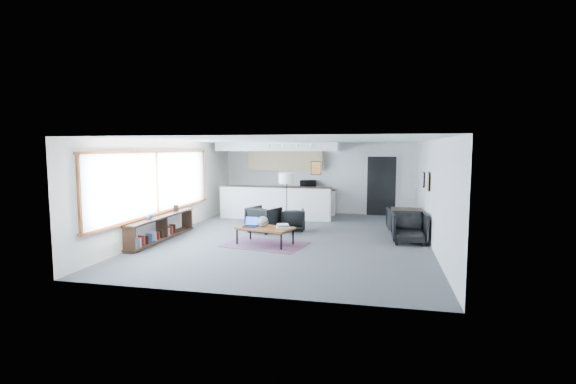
% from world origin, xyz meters
% --- Properties ---
extents(room, '(7.02, 9.02, 2.62)m').
position_xyz_m(room, '(0.00, 0.00, 1.30)').
color(room, '#49494B').
rests_on(room, ground).
extents(window, '(0.10, 5.95, 1.66)m').
position_xyz_m(window, '(-3.46, -0.90, 1.46)').
color(window, '#8CBFFF').
rests_on(window, room).
extents(console, '(0.35, 3.00, 0.80)m').
position_xyz_m(console, '(-3.30, -1.05, 0.33)').
color(console, black).
rests_on(console, floor).
extents(kitchenette, '(4.20, 1.96, 2.60)m').
position_xyz_m(kitchenette, '(-1.20, 3.71, 1.38)').
color(kitchenette, white).
rests_on(kitchenette, floor).
extents(doorway, '(1.10, 0.12, 2.15)m').
position_xyz_m(doorway, '(2.30, 4.42, 1.07)').
color(doorway, black).
rests_on(doorway, room).
extents(track_light, '(1.60, 0.07, 0.15)m').
position_xyz_m(track_light, '(-0.59, 2.20, 2.53)').
color(track_light, silver).
rests_on(track_light, room).
extents(wall_art_lower, '(0.03, 0.38, 0.48)m').
position_xyz_m(wall_art_lower, '(3.47, 0.40, 1.55)').
color(wall_art_lower, black).
rests_on(wall_art_lower, room).
extents(wall_art_upper, '(0.03, 0.34, 0.44)m').
position_xyz_m(wall_art_upper, '(3.47, 1.70, 1.50)').
color(wall_art_upper, black).
rests_on(wall_art_upper, room).
extents(kilim_rug, '(2.15, 1.64, 0.01)m').
position_xyz_m(kilim_rug, '(-0.51, -0.94, 0.01)').
color(kilim_rug, '#4F2B41').
rests_on(kilim_rug, floor).
extents(coffee_table, '(1.50, 1.05, 0.44)m').
position_xyz_m(coffee_table, '(-0.51, -0.94, 0.41)').
color(coffee_table, brown).
rests_on(coffee_table, floor).
extents(laptop, '(0.35, 0.29, 0.25)m').
position_xyz_m(laptop, '(-0.87, -0.94, 0.52)').
color(laptop, black).
rests_on(laptop, coffee_table).
extents(ceramic_pot, '(0.27, 0.27, 0.27)m').
position_xyz_m(ceramic_pot, '(-0.57, -0.94, 0.58)').
color(ceramic_pot, gray).
rests_on(ceramic_pot, coffee_table).
extents(book_stack, '(0.40, 0.36, 0.10)m').
position_xyz_m(book_stack, '(-0.06, -0.93, 0.49)').
color(book_stack, silver).
rests_on(book_stack, coffee_table).
extents(coaster, '(0.13, 0.13, 0.01)m').
position_xyz_m(coaster, '(-0.40, -1.17, 0.45)').
color(coaster, '#E5590C').
rests_on(coaster, coffee_table).
extents(armchair_left, '(0.99, 0.96, 0.81)m').
position_xyz_m(armchair_left, '(-0.98, 0.60, 0.40)').
color(armchair_left, black).
rests_on(armchair_left, floor).
extents(armchair_right, '(0.82, 0.79, 0.70)m').
position_xyz_m(armchair_right, '(-0.22, 0.96, 0.35)').
color(armchair_right, black).
rests_on(armchair_right, floor).
extents(floor_lamp, '(0.52, 0.52, 1.65)m').
position_xyz_m(floor_lamp, '(-0.51, 1.50, 1.44)').
color(floor_lamp, black).
rests_on(floor_lamp, floor).
extents(dining_table, '(0.86, 0.86, 0.71)m').
position_xyz_m(dining_table, '(3.00, 1.11, 0.65)').
color(dining_table, black).
rests_on(dining_table, floor).
extents(dining_chair_near, '(0.75, 0.71, 0.74)m').
position_xyz_m(dining_chair_near, '(3.00, 0.03, 0.37)').
color(dining_chair_near, black).
rests_on(dining_chair_near, floor).
extents(dining_chair_far, '(0.73, 0.70, 0.65)m').
position_xyz_m(dining_chair_far, '(2.87, 1.46, 0.32)').
color(dining_chair_far, black).
rests_on(dining_chair_far, floor).
extents(microwave, '(0.56, 0.31, 0.37)m').
position_xyz_m(microwave, '(-0.31, 4.15, 1.12)').
color(microwave, black).
rests_on(microwave, kitchenette).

